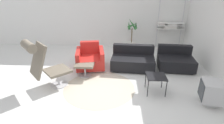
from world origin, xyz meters
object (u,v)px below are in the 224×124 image
object	(u,v)px
lounge_chair	(43,61)
couch_second	(175,61)
potted_plant	(132,38)
shelf_unit	(169,25)
side_table	(156,77)
couch_low	(133,60)
ottoman	(85,67)
crt_television	(211,92)
armchair_red	(90,59)

from	to	relation	value
lounge_chair	couch_second	xyz separation A→B (m)	(3.53, 1.42, -0.51)
potted_plant	couch_second	bearing A→B (deg)	-54.49
lounge_chair	shelf_unit	distance (m)	5.05
side_table	couch_low	bearing A→B (deg)	108.00
potted_plant	side_table	bearing A→B (deg)	-82.87
lounge_chair	side_table	bearing A→B (deg)	47.07
side_table	potted_plant	bearing A→B (deg)	97.13
ottoman	side_table	distance (m)	2.00
ottoman	shelf_unit	bearing A→B (deg)	42.00
crt_television	shelf_unit	bearing A→B (deg)	11.41
crt_television	potted_plant	world-z (taller)	potted_plant
lounge_chair	potted_plant	bearing A→B (deg)	101.85
lounge_chair	couch_low	size ratio (longest dim) A/B	0.93
couch_second	side_table	xyz separation A→B (m)	(-0.86, -1.43, 0.15)
couch_low	shelf_unit	world-z (taller)	shelf_unit
lounge_chair	armchair_red	xyz separation A→B (m)	(0.88, 1.34, -0.47)
armchair_red	shelf_unit	xyz separation A→B (m)	(2.86, 2.05, 0.68)
armchair_red	side_table	xyz separation A→B (m)	(1.79, -1.34, 0.11)
lounge_chair	potted_plant	xyz separation A→B (m)	(2.26, 3.19, -0.28)
ottoman	couch_second	xyz separation A→B (m)	(2.71, 0.66, -0.04)
crt_television	armchair_red	bearing A→B (deg)	69.73
couch_low	side_table	xyz separation A→B (m)	(0.45, -1.40, 0.15)
side_table	shelf_unit	distance (m)	3.61
couch_low	ottoman	bearing A→B (deg)	29.25
couch_low	side_table	size ratio (longest dim) A/B	3.01
lounge_chair	ottoman	size ratio (longest dim) A/B	2.42
lounge_chair	ottoman	bearing A→B (deg)	90.00
shelf_unit	couch_low	bearing A→B (deg)	-127.45
lounge_chair	potted_plant	world-z (taller)	potted_plant
armchair_red	side_table	bearing A→B (deg)	133.69
lounge_chair	armchair_red	world-z (taller)	lounge_chair
armchair_red	shelf_unit	bearing A→B (deg)	-153.80
couch_low	crt_television	distance (m)	2.39
armchair_red	crt_television	size ratio (longest dim) A/B	1.86
side_table	potted_plant	distance (m)	3.22
crt_television	potted_plant	distance (m)	3.91
ottoman	crt_television	distance (m)	3.18
side_table	crt_television	bearing A→B (deg)	-20.46
side_table	lounge_chair	bearing A→B (deg)	179.85
couch_low	potted_plant	distance (m)	1.81
crt_television	potted_plant	bearing A→B (deg)	33.61
couch_second	potted_plant	world-z (taller)	potted_plant
shelf_unit	lounge_chair	bearing A→B (deg)	-137.83
crt_television	potted_plant	size ratio (longest dim) A/B	0.42
couch_second	side_table	distance (m)	1.67
couch_low	crt_television	size ratio (longest dim) A/B	2.55
side_table	crt_television	distance (m)	1.19
armchair_red	potted_plant	xyz separation A→B (m)	(1.39, 1.85, 0.19)
armchair_red	couch_second	size ratio (longest dim) A/B	0.90
lounge_chair	shelf_unit	bearing A→B (deg)	89.39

